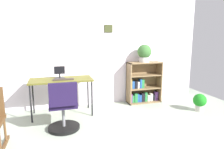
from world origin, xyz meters
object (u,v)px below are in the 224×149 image
at_px(office_chair, 63,110).
at_px(bookshelf_low, 143,85).
at_px(desk, 61,82).
at_px(potted_plant_on_shelf, 144,53).
at_px(keyboard, 63,79).
at_px(potted_plant_floor, 200,101).
at_px(monitor, 60,73).

xyz_separation_m(office_chair, bookshelf_low, (1.86, 1.01, 0.05)).
xyz_separation_m(desk, office_chair, (-0.01, -0.72, -0.30)).
bearing_deg(desk, potted_plant_on_shelf, 7.44).
distance_m(keyboard, potted_plant_floor, 2.78).
distance_m(office_chair, potted_plant_floor, 2.74).
height_order(monitor, bookshelf_low, monitor).
distance_m(office_chair, potted_plant_on_shelf, 2.23).
bearing_deg(monitor, bookshelf_low, 6.98).
bearing_deg(potted_plant_floor, monitor, 166.59).
relative_size(desk, bookshelf_low, 1.24).
xyz_separation_m(desk, keyboard, (0.03, -0.09, 0.07)).
distance_m(keyboard, potted_plant_on_shelf, 1.89).
xyz_separation_m(keyboard, potted_plant_floor, (2.69, -0.50, -0.52)).
distance_m(monitor, office_chair, 0.91).
bearing_deg(potted_plant_on_shelf, desk, -172.56).
xyz_separation_m(keyboard, potted_plant_on_shelf, (1.81, 0.33, 0.43)).
bearing_deg(monitor, desk, -70.47).
bearing_deg(desk, office_chair, -91.08).
bearing_deg(potted_plant_floor, bookshelf_low, 134.80).
bearing_deg(bookshelf_low, keyboard, -167.96).
bearing_deg(potted_plant_on_shelf, office_chair, -152.62).
bearing_deg(potted_plant_floor, potted_plant_on_shelf, 136.72).
height_order(keyboard, bookshelf_low, bookshelf_low).
bearing_deg(potted_plant_on_shelf, monitor, -174.59).
relative_size(office_chair, bookshelf_low, 0.89).
xyz_separation_m(keyboard, office_chair, (-0.05, -0.63, -0.37)).
xyz_separation_m(office_chair, potted_plant_floor, (2.74, 0.13, -0.15)).
bearing_deg(monitor, potted_plant_on_shelf, 5.41).
bearing_deg(monitor, keyboard, -70.34).
distance_m(keyboard, office_chair, 0.73).
height_order(monitor, potted_plant_on_shelf, potted_plant_on_shelf).
distance_m(desk, potted_plant_on_shelf, 1.92).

